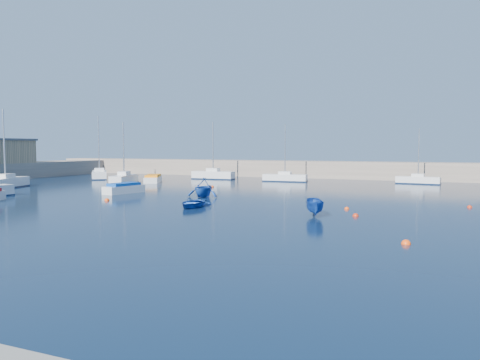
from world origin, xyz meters
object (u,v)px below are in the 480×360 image
at_px(sailboat_5, 213,175).
at_px(dinghy_left, 203,187).
at_px(dinghy_right, 315,207).
at_px(sailboat_2, 5,182).
at_px(sailboat_3, 124,179).
at_px(motorboat_2, 153,179).
at_px(motorboat_1, 124,188).
at_px(sailboat_7, 418,180).
at_px(dinghy_center, 193,203).
at_px(sailboat_4, 99,174).
at_px(sailboat_6, 285,177).
at_px(brick_shed_a, 0,152).

xyz_separation_m(sailboat_5, dinghy_left, (10.28, -22.87, 0.27)).
height_order(dinghy_left, dinghy_right, dinghy_left).
distance_m(sailboat_2, sailboat_3, 13.85).
bearing_deg(dinghy_right, motorboat_2, 123.72).
bearing_deg(motorboat_1, sailboat_7, 54.25).
bearing_deg(motorboat_2, motorboat_1, -92.88).
xyz_separation_m(sailboat_2, motorboat_1, (16.69, 0.39, -0.15)).
distance_m(motorboat_1, dinghy_center, 14.17).
height_order(sailboat_4, dinghy_left, sailboat_4).
xyz_separation_m(sailboat_6, dinghy_left, (-1.15, -22.44, 0.37)).
bearing_deg(motorboat_1, brick_shed_a, 173.17).
bearing_deg(sailboat_7, sailboat_5, 100.49).
relative_size(sailboat_5, motorboat_2, 1.58).
height_order(sailboat_2, sailboat_3, sailboat_2).
bearing_deg(sailboat_2, sailboat_3, 31.19).
height_order(sailboat_7, dinghy_center, sailboat_7).
relative_size(motorboat_1, motorboat_2, 0.87).
xyz_separation_m(sailboat_6, sailboat_7, (17.34, 2.70, -0.03)).
xyz_separation_m(sailboat_3, motorboat_2, (1.71, 4.14, -0.17)).
height_order(motorboat_1, motorboat_2, motorboat_1).
bearing_deg(sailboat_5, dinghy_right, -144.86).
xyz_separation_m(sailboat_4, motorboat_1, (17.64, -17.33, -0.12)).
distance_m(sailboat_3, dinghy_center, 26.13).
distance_m(sailboat_2, dinghy_center, 29.67).
xyz_separation_m(brick_shed_a, dinghy_right, (52.62, -18.33, -3.48)).
bearing_deg(sailboat_6, dinghy_right, -163.65).
bearing_deg(sailboat_4, sailboat_5, -20.71).
relative_size(sailboat_3, sailboat_7, 1.11).
relative_size(sailboat_2, motorboat_2, 1.71).
xyz_separation_m(sailboat_4, dinghy_right, (39.99, -25.32, -0.01)).
relative_size(sailboat_2, sailboat_5, 1.08).
bearing_deg(motorboat_2, sailboat_3, -137.50).
relative_size(sailboat_2, dinghy_center, 2.74).
xyz_separation_m(sailboat_3, dinghy_right, (29.83, -17.95, -0.04)).
xyz_separation_m(sailboat_4, sailboat_5, (16.67, 5.61, 0.03)).
distance_m(sailboat_4, dinghy_center, 38.65).
distance_m(sailboat_4, sailboat_6, 28.57).
height_order(sailboat_7, dinghy_left, sailboat_7).
bearing_deg(dinghy_center, sailboat_4, 135.87).
height_order(motorboat_2, dinghy_left, dinghy_left).
height_order(brick_shed_a, sailboat_6, sailboat_6).
bearing_deg(sailboat_7, dinghy_left, 149.65).
relative_size(sailboat_7, dinghy_center, 2.14).
bearing_deg(motorboat_1, sailboat_2, -166.63).
height_order(sailboat_5, sailboat_6, sailboat_5).
bearing_deg(sailboat_6, sailboat_2, 125.21).
relative_size(motorboat_2, dinghy_right, 1.68).
xyz_separation_m(sailboat_5, sailboat_6, (11.42, -0.43, -0.10)).
distance_m(motorboat_1, dinghy_right, 23.74).
relative_size(sailboat_3, dinghy_left, 2.27).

